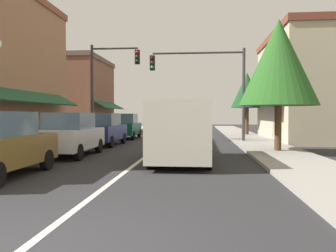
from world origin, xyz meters
TOP-DOWN VIEW (x-y plane):
  - ground_plane at (0.00, 18.00)m, footprint 80.00×80.00m
  - sidewalk_left at (-5.50, 18.00)m, footprint 2.60×56.00m
  - sidewalk_right at (5.50, 18.00)m, footprint 2.60×56.00m
  - lane_center_stripe at (0.00, 18.00)m, footprint 0.14×52.00m
  - storefront_right_block at (9.31, 20.00)m, footprint 6.35×10.20m
  - storefront_far_left at (-9.24, 28.00)m, footprint 6.20×8.20m
  - parked_car_second_left at (-3.08, 9.95)m, footprint 1.82×4.12m
  - parked_car_third_left at (-3.11, 14.88)m, footprint 1.84×4.13m
  - parked_car_far_left at (-3.10, 20.40)m, footprint 1.85×4.14m
  - van_in_lane at (1.56, 8.52)m, footprint 2.02×5.19m
  - traffic_signal_mast_arm at (2.78, 17.58)m, footprint 5.78×0.50m
  - traffic_signal_left_corner at (-3.80, 18.26)m, footprint 3.25×0.50m
  - tree_right_near at (5.59, 11.83)m, footprint 3.43×3.43m
  - tree_right_far at (5.90, 24.58)m, footprint 2.55×2.55m

SIDE VIEW (x-z plane):
  - ground_plane at x=0.00m, z-range 0.00..0.00m
  - lane_center_stripe at x=0.00m, z-range 0.00..0.01m
  - sidewalk_left at x=-5.50m, z-range 0.00..0.12m
  - sidewalk_right at x=5.50m, z-range 0.00..0.12m
  - parked_car_second_left at x=-3.08m, z-range -0.01..1.76m
  - parked_car_third_left at x=-3.11m, z-range -0.01..1.76m
  - parked_car_far_left at x=-3.10m, z-range -0.01..1.76m
  - van_in_lane at x=1.56m, z-range 0.09..2.21m
  - storefront_far_left at x=-9.24m, z-range 0.00..6.94m
  - storefront_right_block at x=9.31m, z-range 0.00..6.98m
  - tree_right_far at x=5.90m, z-range 1.10..6.16m
  - traffic_signal_mast_arm at x=2.78m, z-range 1.09..6.80m
  - tree_right_near at x=5.59m, z-range 1.03..6.89m
  - traffic_signal_left_corner at x=-3.80m, z-range 0.97..7.17m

